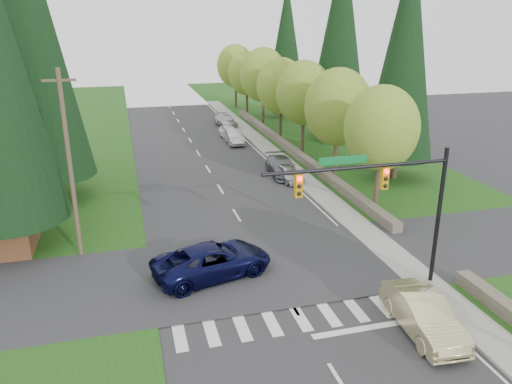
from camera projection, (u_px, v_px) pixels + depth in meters
name	position (u px, v px, depth m)	size (l,w,h in m)	color
ground	(330.00, 365.00, 18.59)	(120.00, 120.00, 0.00)	#28282B
grass_east	(382.00, 179.00, 40.00)	(14.00, 110.00, 0.06)	#1D4512
grass_west	(34.00, 210.00, 33.63)	(14.00, 110.00, 0.06)	#1D4512
cross_street	(269.00, 267.00, 25.88)	(120.00, 8.00, 0.10)	#28282B
sidewalk_east	(302.00, 177.00, 40.31)	(1.80, 80.00, 0.13)	gray
curb_east	(292.00, 178.00, 40.10)	(0.20, 80.00, 0.13)	gray
stone_wall_north	(290.00, 149.00, 47.93)	(0.70, 40.00, 0.70)	#4C4438
traffic_signal	(387.00, 191.00, 22.11)	(8.70, 0.37, 6.80)	black
utility_pole	(70.00, 165.00, 25.50)	(1.60, 0.24, 10.00)	#473828
decid_tree_0	(381.00, 128.00, 31.76)	(4.80, 4.80, 8.37)	#38281C
decid_tree_1	(338.00, 107.00, 38.10)	(5.20, 5.20, 8.80)	#38281C
decid_tree_2	(304.00, 93.00, 44.39)	(5.00, 5.00, 8.82)	#38281C
decid_tree_3	(281.00, 86.00, 50.88)	(5.00, 5.00, 8.55)	#38281C
decid_tree_4	(263.00, 75.00, 57.15)	(5.40, 5.40, 9.18)	#38281C
decid_tree_5	(247.00, 74.00, 63.66)	(4.80, 4.80, 8.30)	#38281C
decid_tree_6	(235.00, 66.00, 69.96)	(5.20, 5.20, 8.86)	#38281C
conifer_w_c	(30.00, 34.00, 31.98)	(6.46, 6.46, 20.80)	#38281C
conifer_w_e	(15.00, 46.00, 37.29)	(5.78, 5.78, 18.80)	#38281C
conifer_e_a	(405.00, 53.00, 37.02)	(5.44, 5.44, 17.80)	#38281C
conifer_e_b	(340.00, 33.00, 49.69)	(6.12, 6.12, 19.80)	#38281C
conifer_e_c	(286.00, 43.00, 62.71)	(5.10, 5.10, 16.80)	#38281C
sedan_champagne	(423.00, 314.00, 20.36)	(1.69, 4.84, 1.60)	beige
suv_navy	(213.00, 260.00, 24.81)	(2.77, 6.00, 1.67)	#0A0C33
parked_car_a	(288.00, 173.00, 39.52)	(1.50, 3.74, 1.27)	#AFB0B4
parked_car_b	(282.00, 167.00, 40.89)	(2.02, 4.97, 1.44)	slate
parked_car_c	(234.00, 137.00, 51.18)	(1.51, 4.33, 1.43)	#AEAEB3
parked_car_d	(229.00, 132.00, 53.33)	(1.63, 4.06, 1.38)	white
parked_car_e	(226.00, 121.00, 59.26)	(1.89, 4.65, 1.35)	#AFAFB4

